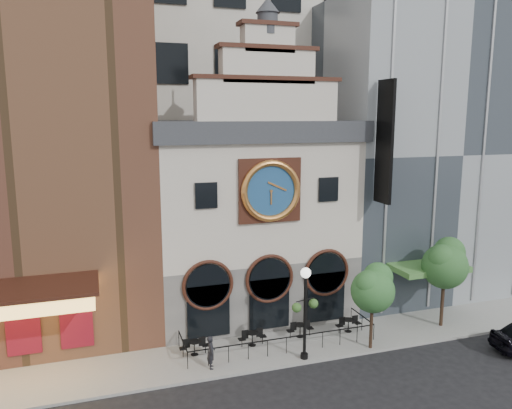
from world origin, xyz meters
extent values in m
plane|color=black|center=(0.00, 0.00, 0.00)|extent=(120.00, 120.00, 0.00)
cube|color=gray|center=(0.00, 2.50, 0.07)|extent=(44.00, 5.00, 0.15)
cube|color=#605E5B|center=(0.00, 8.00, 2.15)|extent=(12.00, 8.00, 4.00)
cube|color=beige|center=(0.00, 8.00, 7.65)|extent=(12.00, 8.00, 7.00)
cube|color=#2D3035|center=(0.00, 8.00, 11.75)|extent=(12.60, 8.60, 1.20)
cube|color=#371910|center=(0.00, 3.92, 8.55)|extent=(3.60, 0.25, 3.60)
cylinder|color=navy|center=(0.00, 3.78, 8.55)|extent=(3.10, 0.12, 3.10)
torus|color=#CD823C|center=(0.00, 3.70, 8.55)|extent=(3.46, 0.36, 3.46)
cylinder|color=#2D3035|center=(0.00, 4.40, 17.45)|extent=(1.10, 1.10, 1.10)
cone|color=#2D3035|center=(0.00, 4.40, 18.40)|extent=(1.30, 1.30, 0.80)
cube|color=brown|center=(-13.00, 10.00, 12.65)|extent=(14.00, 12.00, 25.00)
cube|color=#FFBF59|center=(-13.00, 2.30, 4.35)|extent=(7.00, 3.40, 0.70)
cube|color=#371910|center=(-13.00, 2.30, 4.80)|extent=(7.40, 3.80, 0.15)
cube|color=maroon|center=(-13.00, 3.95, 2.15)|extent=(5.60, 0.15, 2.60)
cube|color=gray|center=(13.00, 10.00, 10.15)|extent=(14.00, 12.00, 20.00)
cube|color=#4D8A3E|center=(10.00, 2.80, 3.45)|extent=(4.50, 2.40, 0.35)
cube|color=black|center=(6.60, 3.00, 11.15)|extent=(0.18, 1.60, 7.00)
cube|color=beige|center=(0.00, 20.00, 20.00)|extent=(20.00, 16.00, 40.00)
cylinder|color=black|center=(-4.68, 2.58, 0.89)|extent=(0.68, 0.68, 0.03)
cylinder|color=black|center=(-4.68, 2.58, 0.52)|extent=(0.06, 0.06, 0.72)
cylinder|color=black|center=(-1.44, 2.66, 0.89)|extent=(0.68, 0.68, 0.03)
cylinder|color=black|center=(-1.44, 2.66, 0.52)|extent=(0.06, 0.06, 0.72)
cylinder|color=black|center=(1.49, 2.83, 0.89)|extent=(0.68, 0.68, 0.03)
cylinder|color=black|center=(1.49, 2.83, 0.52)|extent=(0.06, 0.06, 0.72)
cylinder|color=black|center=(4.46, 2.60, 0.89)|extent=(0.68, 0.68, 0.03)
cylinder|color=black|center=(4.46, 2.60, 0.52)|extent=(0.06, 0.06, 0.72)
imported|color=black|center=(-4.16, 0.93, 1.00)|extent=(0.49, 0.67, 1.69)
cylinder|color=black|center=(0.69, 0.40, 2.39)|extent=(0.16, 0.16, 4.47)
cylinder|color=black|center=(0.69, 0.40, 0.28)|extent=(0.39, 0.39, 0.27)
sphere|color=white|center=(0.69, 0.40, 4.80)|extent=(0.54, 0.54, 0.54)
sphere|color=#305622|center=(0.17, 0.28, 3.06)|extent=(0.50, 0.50, 0.50)
sphere|color=#305622|center=(1.21, 0.52, 3.06)|extent=(0.50, 0.50, 0.50)
cylinder|color=#382619|center=(4.62, 0.40, 1.41)|extent=(0.18, 0.18, 2.52)
sphere|color=#286227|center=(4.62, 0.40, 3.40)|extent=(2.34, 2.34, 2.34)
sphere|color=#286227|center=(5.07, 0.67, 4.03)|extent=(1.62, 1.62, 1.62)
sphere|color=#286227|center=(4.26, 0.22, 3.85)|extent=(1.44, 1.44, 1.44)
cylinder|color=#382619|center=(10.21, 1.65, 1.60)|extent=(0.21, 0.21, 2.89)
sphere|color=#275A23|center=(10.21, 1.65, 3.87)|extent=(2.68, 2.68, 2.68)
sphere|color=#275A23|center=(10.73, 1.96, 4.59)|extent=(1.86, 1.86, 1.86)
sphere|color=#275A23|center=(9.80, 1.44, 4.38)|extent=(1.65, 1.65, 1.65)
camera|label=1|loc=(-9.27, -21.82, 12.66)|focal=35.00mm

